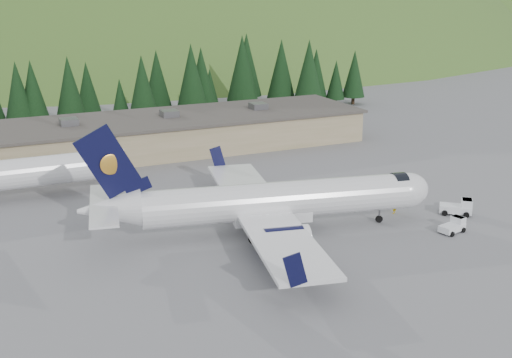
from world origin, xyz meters
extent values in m
plane|color=slate|center=(0.00, 0.00, 0.00)|extent=(600.00, 600.00, 0.00)
cylinder|color=white|center=(0.00, 0.00, 3.42)|extent=(28.36, 9.21, 3.78)
ellipsoid|color=white|center=(13.81, -2.75, 3.42)|extent=(5.56, 4.67, 3.78)
cylinder|color=black|center=(12.82, -2.55, 3.87)|extent=(1.99, 3.33, 3.12)
cone|color=white|center=(-16.77, 3.34, 3.82)|extent=(6.66, 4.89, 3.78)
cube|color=white|center=(-0.99, 0.20, 1.83)|extent=(8.52, 4.73, 1.01)
cube|color=white|center=(-1.97, 0.39, 2.41)|extent=(12.10, 34.62, 0.35)
cube|color=black|center=(-0.12, 17.46, 3.72)|extent=(2.03, 0.55, 2.89)
cube|color=black|center=(-6.79, -16.08, 3.72)|extent=(2.03, 0.55, 2.89)
cylinder|color=black|center=(0.15, 5.92, 1.56)|extent=(4.59, 3.09, 2.31)
cylinder|color=white|center=(2.03, 5.54, 1.56)|extent=(1.07, 2.52, 2.45)
cube|color=white|center=(0.15, 5.92, 2.11)|extent=(2.22, 0.68, 0.91)
cylinder|color=black|center=(-2.12, -5.53, 1.56)|extent=(4.59, 3.09, 2.31)
cylinder|color=white|center=(-0.25, -5.90, 1.56)|extent=(1.07, 2.52, 2.45)
cube|color=white|center=(-2.12, -5.53, 2.11)|extent=(2.22, 0.68, 0.91)
cube|color=black|center=(-16.57, 3.30, 8.53)|extent=(6.16, 1.51, 7.38)
ellipsoid|color=gold|center=(-16.34, 3.46, 8.33)|extent=(1.99, 0.57, 1.99)
ellipsoid|color=gold|center=(-16.41, 3.06, 8.33)|extent=(1.99, 0.57, 1.99)
cube|color=black|center=(-14.01, 2.79, 5.91)|extent=(2.77, 0.79, 1.99)
cube|color=white|center=(-17.26, 3.44, 4.32)|extent=(5.02, 12.84, 0.22)
cylinder|color=slate|center=(10.85, -2.16, 0.91)|extent=(0.24, 0.24, 1.81)
cylinder|color=black|center=(10.85, -2.16, 0.38)|extent=(0.80, 0.43, 0.76)
cylinder|color=slate|center=(-2.43, 3.25, 1.01)|extent=(0.28, 0.28, 2.01)
cylinder|color=black|center=(-2.03, 3.17, 0.55)|extent=(1.15, 0.56, 1.11)
cylinder|color=black|center=(-2.82, 3.33, 0.55)|extent=(1.15, 0.56, 1.11)
cylinder|color=slate|center=(-3.49, -2.07, 1.01)|extent=(0.28, 0.28, 2.01)
cylinder|color=black|center=(-3.09, -2.15, 0.55)|extent=(1.15, 0.56, 1.11)
cylinder|color=black|center=(-3.88, -2.00, 0.55)|extent=(1.15, 0.56, 1.11)
cylinder|color=white|center=(-22.00, 22.00, 3.20)|extent=(22.00, 3.60, 3.60)
cube|color=white|center=(16.01, -7.69, 0.52)|extent=(3.09, 2.03, 0.66)
cube|color=white|center=(16.94, -7.48, 1.09)|extent=(1.22, 1.51, 0.85)
cube|color=black|center=(16.94, -7.48, 1.47)|extent=(1.11, 1.39, 0.09)
cylinder|color=black|center=(16.76, -6.74, 0.27)|extent=(0.56, 0.32, 0.53)
cylinder|color=black|center=(17.11, -8.22, 0.27)|extent=(0.56, 0.32, 0.53)
cylinder|color=black|center=(14.92, -7.17, 0.27)|extent=(0.56, 0.32, 0.53)
cylinder|color=black|center=(15.26, -8.65, 0.27)|extent=(0.56, 0.32, 0.53)
cube|color=white|center=(20.13, -3.50, 0.63)|extent=(3.74, 3.50, 0.80)
cube|color=white|center=(21.01, -4.22, 1.31)|extent=(1.90, 1.96, 1.03)
cube|color=black|center=(21.01, -4.22, 1.77)|extent=(1.74, 1.80, 0.11)
cylinder|color=black|center=(21.59, -3.52, 0.32)|extent=(0.65, 0.60, 0.64)
cylinder|color=black|center=(20.43, -4.93, 0.32)|extent=(0.65, 0.60, 0.64)
cylinder|color=black|center=(19.82, -2.07, 0.32)|extent=(0.65, 0.60, 0.64)
cylinder|color=black|center=(18.66, -3.48, 0.32)|extent=(0.65, 0.60, 0.64)
cube|color=#93855C|center=(-5.00, 38.00, 2.40)|extent=(70.00, 16.00, 4.80)
cube|color=#47423D|center=(-5.00, 38.00, 4.95)|extent=(71.00, 17.00, 0.40)
cube|color=slate|center=(-15.00, 38.00, 5.60)|extent=(2.50, 2.50, 1.00)
cube|color=slate|center=(0.00, 38.00, 5.60)|extent=(2.50, 2.50, 1.00)
cube|color=slate|center=(15.00, 38.00, 5.60)|extent=(2.50, 2.50, 1.00)
imported|color=#E4B709|center=(14.02, -0.51, 0.86)|extent=(0.75, 0.68, 1.73)
cone|color=black|center=(-20.11, 57.48, 7.14)|extent=(5.23, 5.23, 10.71)
cone|color=black|center=(-17.70, 57.94, 7.16)|extent=(5.25, 5.25, 10.74)
cone|color=black|center=(-11.74, 57.42, 7.42)|extent=(5.44, 5.44, 11.13)
cone|color=black|center=(-7.31, 65.57, 6.25)|extent=(4.59, 4.59, 9.38)
cone|color=black|center=(-3.18, 57.03, 4.95)|extent=(3.63, 3.63, 7.43)
cone|color=black|center=(0.16, 54.02, 7.41)|extent=(5.43, 5.43, 11.11)
cone|color=black|center=(4.93, 61.52, 7.40)|extent=(5.42, 5.42, 11.10)
cone|color=black|center=(9.54, 55.04, 8.26)|extent=(6.06, 6.06, 12.40)
cone|color=black|center=(12.50, 58.06, 7.67)|extent=(5.63, 5.63, 11.51)
cone|color=black|center=(16.63, 64.69, 4.86)|extent=(3.56, 3.56, 7.29)
cone|color=black|center=(22.54, 61.97, 8.60)|extent=(6.30, 6.30, 12.90)
cone|color=black|center=(25.74, 67.17, 8.55)|extent=(6.27, 6.27, 12.83)
cone|color=black|center=(30.70, 60.98, 8.02)|extent=(5.88, 5.88, 12.03)
cone|color=black|center=(34.36, 56.14, 8.13)|extent=(5.96, 5.96, 12.20)
cone|color=black|center=(39.42, 62.09, 6.71)|extent=(4.92, 4.92, 10.06)
cone|color=black|center=(42.92, 59.80, 5.38)|extent=(3.95, 3.95, 8.08)
cone|color=black|center=(47.02, 59.21, 6.50)|extent=(4.77, 4.77, 9.75)
ellipsoid|color=#345819|center=(40.00, 200.00, -85.00)|extent=(420.00, 300.00, 300.00)
ellipsoid|color=#345819|center=(160.00, 240.00, -85.00)|extent=(392.00, 280.00, 280.00)
camera|label=1|loc=(-28.06, -55.51, 24.63)|focal=45.00mm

